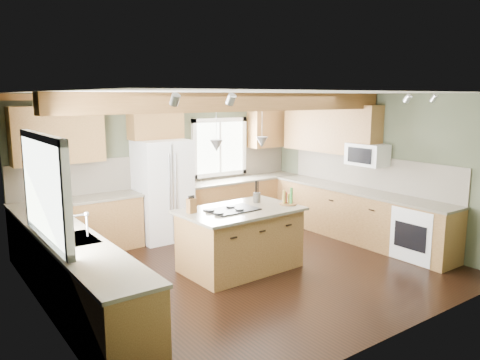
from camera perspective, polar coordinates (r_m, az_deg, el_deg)
floor at (r=7.11m, az=0.88°, el=-10.86°), size 5.60×5.60×0.00m
ceiling at (r=6.64m, az=0.94°, el=10.59°), size 5.60×5.60×0.00m
wall_back at (r=8.86m, az=-8.84°, el=1.91°), size 5.60×0.00×5.60m
wall_left at (r=5.58m, az=-22.81°, el=-3.58°), size 0.00×5.00×5.00m
wall_right at (r=8.70m, az=15.84°, el=1.51°), size 0.00×5.00×5.00m
ceiling_beam at (r=6.72m, az=0.42°, el=9.48°), size 5.55×0.26×0.26m
soffit_trim at (r=8.68m, az=-8.76°, el=9.97°), size 5.55×0.20×0.10m
backsplash_back at (r=8.86m, az=-8.78°, el=1.33°), size 5.58×0.03×0.58m
backsplash_right at (r=8.74m, az=15.49°, el=0.96°), size 0.03×3.70×0.58m
base_cab_back_left at (r=8.10m, az=-19.05°, el=-5.51°), size 2.02×0.60×0.88m
counter_back_left at (r=8.00m, az=-19.24°, el=-2.33°), size 2.06×0.64×0.04m
base_cab_back_right at (r=9.53m, az=0.14°, el=-2.65°), size 2.62×0.60×0.88m
counter_back_right at (r=9.44m, az=0.14°, el=0.08°), size 2.66×0.64×0.04m
base_cab_left at (r=5.95m, az=-19.49°, el=-11.22°), size 0.60×3.70×0.88m
counter_left at (r=5.80m, az=-19.76°, el=-6.97°), size 0.64×3.74×0.04m
base_cab_right at (r=8.67m, az=14.07°, el=-4.24°), size 0.60×3.70×0.88m
counter_right at (r=8.57m, az=14.20°, el=-1.26°), size 0.64×3.74×0.04m
upper_cab_back_left at (r=7.91m, az=-21.34°, el=5.12°), size 1.40×0.35×0.90m
upper_cab_over_fridge at (r=8.49m, az=-10.26°, el=7.29°), size 0.96×0.35×0.70m
upper_cab_right at (r=9.09m, az=10.88°, el=6.18°), size 0.35×2.20×0.90m
upper_cab_back_corner at (r=9.91m, az=3.53°, el=6.65°), size 0.90×0.35×0.90m
window_left at (r=5.58m, az=-22.90°, el=-0.96°), size 0.04×1.60×1.05m
window_back at (r=9.38m, az=-2.55°, el=4.02°), size 1.10×0.04×1.00m
sink at (r=5.80m, az=-19.76°, el=-6.93°), size 0.50×0.65×0.03m
faucet at (r=5.81m, az=-18.14°, el=-5.31°), size 0.02×0.02×0.28m
dishwasher at (r=4.82m, az=-14.72°, el=-16.29°), size 0.60×0.60×0.84m
oven at (r=7.93m, az=21.25°, el=-6.06°), size 0.60×0.72×0.84m
microwave at (r=8.47m, az=15.26°, el=3.01°), size 0.40×0.70×0.38m
pendant_left at (r=6.47m, az=-2.88°, el=4.21°), size 0.18×0.18×0.16m
pendant_right at (r=6.98m, az=2.68°, el=4.63°), size 0.18×0.18×0.16m
refrigerator at (r=8.45m, az=-9.39°, el=-1.24°), size 0.90×0.74×1.80m
island at (r=7.01m, az=0.00°, el=-7.37°), size 1.68×1.06×0.88m
island_top at (r=6.88m, az=0.00°, el=-3.71°), size 1.80×1.18×0.04m
cooktop at (r=6.79m, az=-0.91°, el=-3.64°), size 0.73×0.50×0.02m
knife_block at (r=6.66m, az=-5.92°, el=-3.14°), size 0.14×0.11×0.21m
utensil_crock at (r=7.29m, az=2.07°, el=-2.15°), size 0.14×0.14×0.15m
bottle_tray at (r=7.17m, az=5.89°, el=-2.03°), size 0.33×0.33×0.24m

